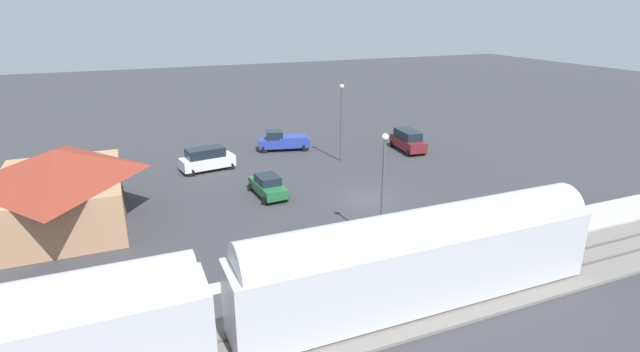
% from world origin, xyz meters
% --- Properties ---
extents(ground_plane, '(200.00, 200.00, 0.00)m').
position_xyz_m(ground_plane, '(0.00, 0.00, 0.00)').
color(ground_plane, '#38383D').
extents(railway_track, '(4.80, 70.00, 0.30)m').
position_xyz_m(railway_track, '(-14.00, 0.00, 0.09)').
color(railway_track, slate).
rests_on(railway_track, ground).
extents(platform, '(3.20, 46.00, 0.30)m').
position_xyz_m(platform, '(-10.00, 0.00, 0.15)').
color(platform, '#B7B2A8').
rests_on(platform, ground).
extents(station_building, '(11.94, 8.65, 5.48)m').
position_xyz_m(station_building, '(4.00, 22.00, 2.85)').
color(station_building, tan).
rests_on(station_building, ground).
extents(pedestrian_on_platform, '(0.36, 0.36, 1.71)m').
position_xyz_m(pedestrian_on_platform, '(-10.43, -1.00, 1.28)').
color(pedestrian_on_platform, brown).
rests_on(pedestrian_on_platform, platform).
extents(suv_maroon, '(5.06, 2.74, 2.22)m').
position_xyz_m(suv_maroon, '(10.50, -10.43, 1.15)').
color(suv_maroon, maroon).
rests_on(suv_maroon, ground).
extents(pickup_blue, '(3.15, 5.71, 2.14)m').
position_xyz_m(pickup_blue, '(15.94, 1.76, 1.03)').
color(pickup_blue, '#283D9E').
rests_on(pickup_blue, ground).
extents(sedan_green, '(4.61, 2.50, 1.74)m').
position_xyz_m(sedan_green, '(3.63, 7.22, 0.88)').
color(sedan_green, '#236638').
rests_on(sedan_green, ground).
extents(suv_white, '(2.70, 5.14, 2.22)m').
position_xyz_m(suv_white, '(12.07, 10.58, 1.15)').
color(suv_white, white).
rests_on(suv_white, ground).
extents(light_pole_near_platform, '(0.44, 0.44, 7.32)m').
position_xyz_m(light_pole_near_platform, '(-7.20, 2.94, 4.64)').
color(light_pole_near_platform, '#515156').
rests_on(light_pole_near_platform, ground).
extents(light_pole_lot_center, '(0.44, 0.44, 7.65)m').
position_xyz_m(light_pole_lot_center, '(10.02, -2.30, 4.82)').
color(light_pole_lot_center, '#515156').
rests_on(light_pole_lot_center, ground).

